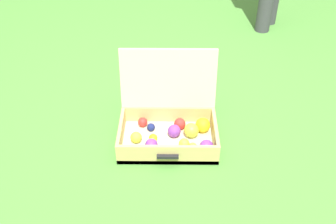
{
  "coord_description": "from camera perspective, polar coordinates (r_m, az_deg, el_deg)",
  "views": [
    {
      "loc": [
        -0.02,
        -1.61,
        1.41
      ],
      "look_at": [
        -0.03,
        -0.03,
        0.21
      ],
      "focal_mm": 41.01,
      "sensor_mm": 36.0,
      "label": 1
    }
  ],
  "objects": [
    {
      "name": "open_suitcase",
      "position": [
        2.09,
        0.4,
        -1.66
      ],
      "size": [
        0.53,
        0.43,
        0.46
      ],
      "color": "beige",
      "rests_on": "ground"
    },
    {
      "name": "ground_plane",
      "position": [
        2.14,
        0.9,
        -4.09
      ],
      "size": [
        16.0,
        16.0,
        0.0
      ],
      "primitive_type": "plane",
      "color": "#4C8C38"
    }
  ]
}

